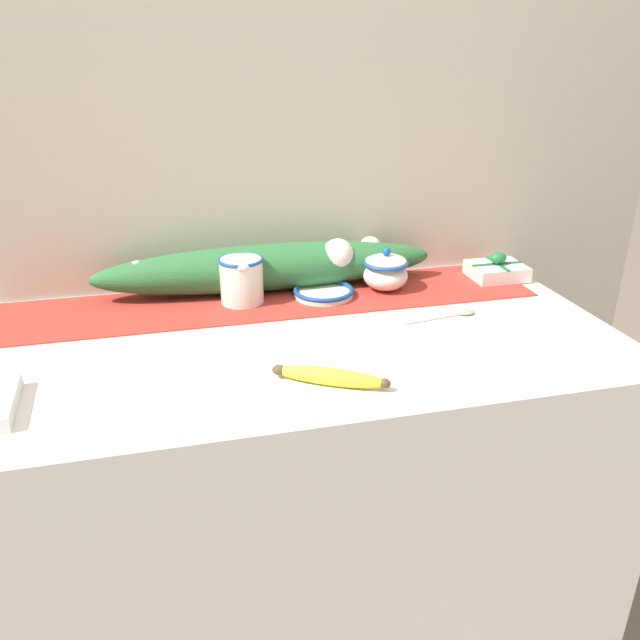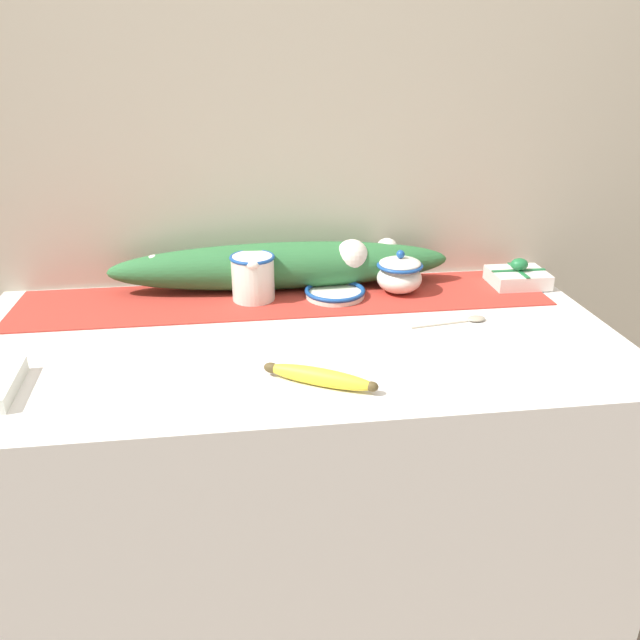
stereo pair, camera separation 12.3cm
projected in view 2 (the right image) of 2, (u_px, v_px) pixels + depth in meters
The scene contains 10 objects.
countertop at pixel (296, 512), 1.47m from camera, with size 1.35×0.68×0.92m, color silver.
back_wall at pixel (277, 169), 1.51m from camera, with size 2.15×0.04×2.40m, color #B7AD99.
table_runner at pixel (285, 298), 1.48m from camera, with size 1.24×0.25×0.00m, color #B23328.
cream_pitcher at pixel (253, 276), 1.45m from camera, with size 0.10×0.12×0.11m.
sugar_bowl at pixel (399, 274), 1.49m from camera, with size 0.11×0.11×0.11m.
small_dish at pixel (335, 292), 1.48m from camera, with size 0.14×0.14×0.02m.
banana at pixel (319, 377), 1.09m from camera, with size 0.20×0.13×0.03m.
spoon at pixel (472, 319), 1.35m from camera, with size 0.17×0.04×0.01m.
gift_box at pixel (518, 277), 1.55m from camera, with size 0.14×0.12×0.07m.
poinsettia_garland at pixel (284, 265), 1.51m from camera, with size 0.83×0.12×0.12m.
Camera 2 is at (-0.10, -1.17, 1.47)m, focal length 35.00 mm.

